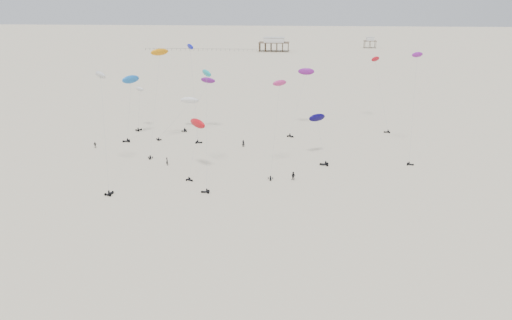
# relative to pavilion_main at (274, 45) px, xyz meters

# --- Properties ---
(ground_plane) EXTENTS (900.00, 900.00, 0.00)m
(ground_plane) POSITION_rel_pavilion_main_xyz_m (10.00, -150.00, -4.22)
(ground_plane) COLOR beige
(pavilion_main) EXTENTS (21.00, 13.00, 9.80)m
(pavilion_main) POSITION_rel_pavilion_main_xyz_m (0.00, 0.00, 0.00)
(pavilion_main) COLOR brown
(pavilion_main) RESTS_ON ground
(pavilion_small) EXTENTS (9.00, 7.00, 8.00)m
(pavilion_small) POSITION_rel_pavilion_main_xyz_m (70.00, 30.00, -0.74)
(pavilion_small) COLOR brown
(pavilion_small) RESTS_ON ground
(pier_fence) EXTENTS (80.20, 0.20, 1.50)m
(pier_fence) POSITION_rel_pavilion_main_xyz_m (-52.00, -0.00, -3.45)
(pier_fence) COLOR black
(pier_fence) RESTS_ON ground
(rig_0) EXTENTS (5.05, 16.01, 26.45)m
(rig_0) POSITION_rel_pavilion_main_xyz_m (-17.29, -231.39, 16.72)
(rig_0) COLOR black
(rig_0) RESTS_ON ground
(rig_1) EXTENTS (3.69, 5.92, 12.66)m
(rig_1) POSITION_rel_pavilion_main_xyz_m (-28.33, -215.01, 3.38)
(rig_1) COLOR black
(rig_1) RESTS_ON ground
(rig_2) EXTENTS (5.53, 17.49, 23.45)m
(rig_2) POSITION_rel_pavilion_main_xyz_m (41.89, -201.86, 10.19)
(rig_2) COLOR black
(rig_2) RESTS_ON ground
(rig_3) EXTENTS (3.85, 8.79, 20.80)m
(rig_3) POSITION_rel_pavilion_main_xyz_m (13.50, -249.70, 10.25)
(rig_3) COLOR black
(rig_3) RESTS_ON ground
(rig_4) EXTENTS (8.51, 17.77, 25.45)m
(rig_4) POSITION_rel_pavilion_main_xyz_m (-22.76, -255.57, 10.89)
(rig_4) COLOR black
(rig_4) RESTS_ON ground
(rig_5) EXTENTS (7.59, 13.61, 19.52)m
(rig_5) POSITION_rel_pavilion_main_xyz_m (19.37, -210.23, 9.57)
(rig_5) COLOR black
(rig_5) RESTS_ON ground
(rig_6) EXTENTS (4.86, 7.72, 25.86)m
(rig_6) POSITION_rel_pavilion_main_xyz_m (-10.02, -224.63, 12.75)
(rig_6) COLOR black
(rig_6) RESTS_ON ground
(rig_7) EXTENTS (9.75, 16.61, 16.84)m
(rig_7) POSITION_rel_pavilion_main_xyz_m (-14.52, -213.19, 3.45)
(rig_7) COLOR black
(rig_7) RESTS_ON ground
(rig_8) EXTENTS (4.82, 8.76, 17.52)m
(rig_8) POSITION_rel_pavilion_main_xyz_m (-27.49, -224.47, 9.36)
(rig_8) COLOR black
(rig_8) RESTS_ON ground
(rig_9) EXTENTS (4.84, 15.18, 26.49)m
(rig_9) POSITION_rel_pavilion_main_xyz_m (45.97, -232.75, 12.43)
(rig_9) COLOR black
(rig_9) RESTS_ON ground
(rig_10) EXTENTS (4.08, 15.17, 24.33)m
(rig_10) POSITION_rel_pavilion_main_xyz_m (-1.13, -253.56, 12.52)
(rig_10) COLOR black
(rig_10) RESTS_ON ground
(rig_11) EXTENTS (5.06, 10.11, 12.76)m
(rig_11) POSITION_rel_pavilion_main_xyz_m (-4.09, -250.32, 5.71)
(rig_11) COLOR black
(rig_11) RESTS_ON ground
(rig_12) EXTENTS (10.35, 5.01, 16.09)m
(rig_12) POSITION_rel_pavilion_main_xyz_m (-9.49, -215.04, 7.21)
(rig_12) COLOR black
(rig_12) RESTS_ON ground
(rig_13) EXTENTS (5.41, 10.30, 11.58)m
(rig_13) POSITION_rel_pavilion_main_xyz_m (23.13, -238.05, 3.14)
(rig_13) COLOR black
(rig_13) RESTS_ON ground
(spectator_0) EXTENTS (0.90, 0.98, 2.23)m
(spectator_0) POSITION_rel_pavilion_main_xyz_m (-12.22, -246.65, -4.22)
(spectator_0) COLOR black
(spectator_0) RESTS_ON ground
(spectator_1) EXTENTS (1.20, 0.87, 2.21)m
(spectator_1) POSITION_rel_pavilion_main_xyz_m (17.39, -254.08, -4.22)
(spectator_1) COLOR black
(spectator_1) RESTS_ON ground
(spectator_2) EXTENTS (1.15, 0.69, 1.87)m
(spectator_2) POSITION_rel_pavilion_main_xyz_m (-34.52, -234.56, -4.22)
(spectator_2) COLOR black
(spectator_2) RESTS_ON ground
(spectator_3) EXTENTS (0.84, 0.59, 2.28)m
(spectator_3) POSITION_rel_pavilion_main_xyz_m (3.94, -230.54, -4.22)
(spectator_3) COLOR black
(spectator_3) RESTS_ON ground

